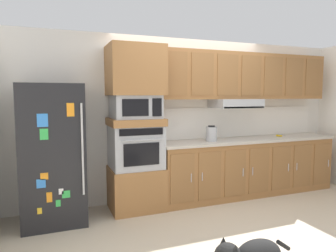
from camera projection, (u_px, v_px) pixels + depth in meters
The scene contains 14 objects.
ground_plane at pixel (222, 218), 4.09m from camera, with size 9.60×9.60×0.00m, color beige.
back_kitchen_wall at pixel (187, 118), 4.99m from camera, with size 6.20×0.12×2.50m, color silver.
refrigerator at pixel (53, 154), 3.89m from camera, with size 0.76×0.73×1.76m.
oven_base_cabinet at pixel (136, 188), 4.41m from camera, with size 0.74×0.62×0.60m, color #996638.
built_in_oven at pixel (136, 147), 4.35m from camera, with size 0.70×0.62×0.60m.
appliance_mid_shelf at pixel (136, 122), 4.31m from camera, with size 0.74×0.62×0.10m, color #996638.
microwave at pixel (135, 107), 4.29m from camera, with size 0.64×0.54×0.32m.
appliance_upper_cabinet at pixel (135, 71), 4.24m from camera, with size 0.74×0.62×0.68m, color #996638.
lower_cabinet_run at pixel (247, 167), 5.07m from camera, with size 3.04×0.63×0.88m.
countertop_slab at pixel (248, 140), 5.03m from camera, with size 3.08×0.64×0.04m, color #BCB2A3.
backsplash_panel at pixel (238, 122), 5.27m from camera, with size 3.08×0.02×0.50m, color white.
upper_cabinet_with_hood at pixel (244, 78), 5.04m from camera, with size 3.04×0.48×0.88m.
screwdriver at pixel (279, 136), 5.27m from camera, with size 0.16×0.15×0.03m.
electric_kettle at pixel (211, 134), 4.71m from camera, with size 0.17×0.17×0.24m.
Camera 1 is at (-2.09, -3.42, 1.62)m, focal length 32.98 mm.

